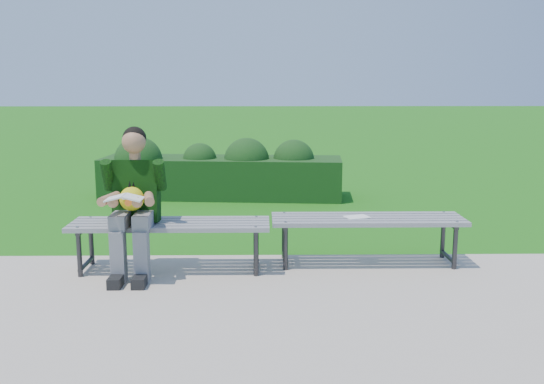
% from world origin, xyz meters
% --- Properties ---
extents(ground, '(80.00, 80.00, 0.00)m').
position_xyz_m(ground, '(0.00, 0.00, 0.00)').
color(ground, '#34681D').
rests_on(ground, ground).
extents(walkway, '(30.00, 3.50, 0.02)m').
position_xyz_m(walkway, '(0.00, -1.75, 0.01)').
color(walkway, beige).
rests_on(walkway, ground).
extents(hedge, '(3.67, 1.21, 0.93)m').
position_xyz_m(hedge, '(-0.34, 3.24, 0.39)').
color(hedge, '#1A4311').
rests_on(hedge, ground).
extents(bench_left, '(1.80, 0.50, 0.46)m').
position_xyz_m(bench_left, '(-0.52, -0.47, 0.42)').
color(bench_left, gray).
rests_on(bench_left, walkway).
extents(bench_right, '(1.80, 0.50, 0.46)m').
position_xyz_m(bench_right, '(1.31, -0.30, 0.42)').
color(bench_right, gray).
rests_on(bench_right, walkway).
extents(seated_boy, '(0.56, 0.76, 1.31)m').
position_xyz_m(seated_boy, '(-0.82, -0.56, 0.71)').
color(seated_boy, slate).
rests_on(seated_boy, walkway).
extents(paper_sheet, '(0.26, 0.23, 0.01)m').
position_xyz_m(paper_sheet, '(1.21, -0.30, 0.47)').
color(paper_sheet, white).
rests_on(paper_sheet, bench_right).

